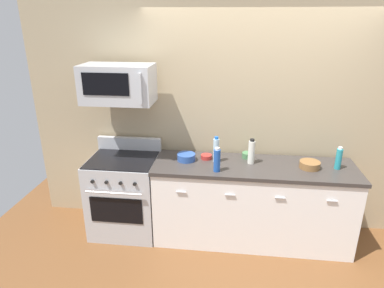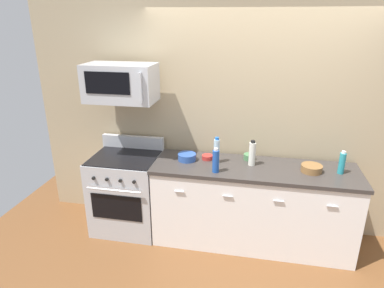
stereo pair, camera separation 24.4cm
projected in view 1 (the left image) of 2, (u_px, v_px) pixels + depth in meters
ground_plane at (249, 237)px, 3.92m from camera, size 6.30×6.30×0.00m
back_wall at (255, 116)px, 3.83m from camera, size 5.25×0.10×2.70m
counter_unit at (252, 203)px, 3.76m from camera, size 2.16×0.66×0.92m
range_oven at (125, 194)px, 3.93m from camera, size 0.76×0.69×1.07m
microwave at (118, 84)px, 3.51m from camera, size 0.74×0.44×0.40m
bottle_soda_blue at (217, 160)px, 3.42m from camera, size 0.07×0.07×0.26m
bottle_vinegar_white at (251, 152)px, 3.60m from camera, size 0.07×0.07×0.28m
bottle_dish_soap at (339, 159)px, 3.48m from camera, size 0.06×0.06×0.24m
bottle_water_clear at (216, 150)px, 3.64m from camera, size 0.06×0.06×0.29m
bowl_blue_mixing at (186, 157)px, 3.71m from camera, size 0.20×0.20×0.08m
bowl_wooden_salad at (310, 165)px, 3.52m from camera, size 0.21×0.21×0.07m
bowl_red_small at (206, 157)px, 3.76m from camera, size 0.12×0.12×0.05m
bowl_green_glaze at (247, 155)px, 3.78m from camera, size 0.12×0.12×0.06m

